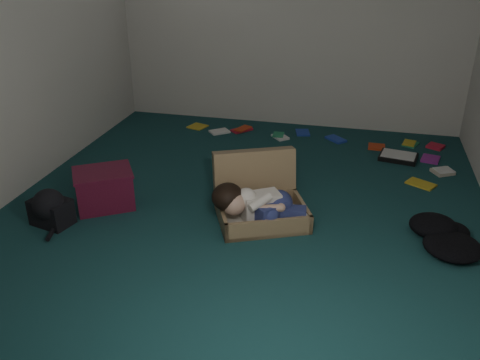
% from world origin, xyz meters
% --- Properties ---
extents(floor, '(4.50, 4.50, 0.00)m').
position_xyz_m(floor, '(0.00, 0.00, 0.00)').
color(floor, '#173F42').
rests_on(floor, ground).
extents(wall_back, '(4.50, 0.00, 4.50)m').
position_xyz_m(wall_back, '(0.00, 2.25, 1.30)').
color(wall_back, silver).
rests_on(wall_back, ground).
extents(wall_front, '(4.50, 0.00, 4.50)m').
position_xyz_m(wall_front, '(0.00, -2.25, 1.30)').
color(wall_front, silver).
rests_on(wall_front, ground).
extents(wall_left, '(0.00, 4.50, 4.50)m').
position_xyz_m(wall_left, '(-2.00, 0.00, 1.30)').
color(wall_left, silver).
rests_on(wall_left, ground).
extents(suitcase, '(0.90, 0.89, 0.50)m').
position_xyz_m(suitcase, '(0.13, -0.04, 0.15)').
color(suitcase, '#917550').
rests_on(suitcase, floor).
extents(person, '(0.76, 0.41, 0.31)m').
position_xyz_m(person, '(0.16, -0.22, 0.19)').
color(person, white).
rests_on(person, suitcase).
extents(maroon_bin, '(0.60, 0.57, 0.33)m').
position_xyz_m(maroon_bin, '(-1.16, -0.20, 0.16)').
color(maroon_bin, maroon).
rests_on(maroon_bin, floor).
extents(backpack, '(0.45, 0.39, 0.23)m').
position_xyz_m(backpack, '(-1.43, -0.57, 0.12)').
color(backpack, black).
rests_on(backpack, floor).
extents(clothing_pile, '(0.48, 0.40, 0.15)m').
position_xyz_m(clothing_pile, '(1.49, -0.15, 0.07)').
color(clothing_pile, black).
rests_on(clothing_pile, floor).
extents(paper_tray, '(0.41, 0.34, 0.05)m').
position_xyz_m(paper_tray, '(1.29, 1.43, 0.03)').
color(paper_tray, black).
rests_on(paper_tray, floor).
extents(book_scatter, '(2.93, 1.34, 0.02)m').
position_xyz_m(book_scatter, '(0.64, 1.66, 0.01)').
color(book_scatter, gold).
rests_on(book_scatter, floor).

